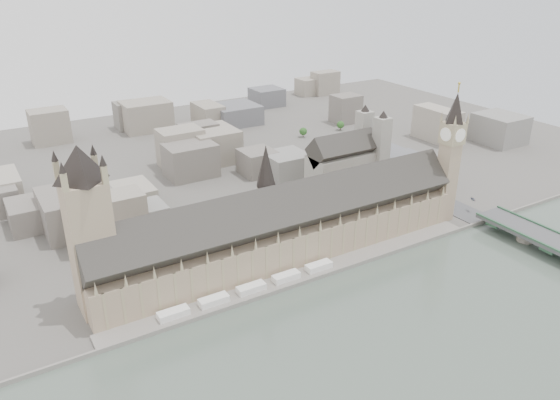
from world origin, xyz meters
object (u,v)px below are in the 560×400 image
victoria_tower (88,223)px  westminster_abbey (348,162)px  elizabeth_tower (451,148)px  palace_of_westminster (284,228)px  car_approach (473,199)px

victoria_tower → westminster_abbey: victoria_tower is taller
elizabeth_tower → westminster_abbey: (-27.08, 87.00, -33.01)m
palace_of_westminster → westminster_abbey: (110.92, 75.30, 2.38)m
westminster_abbey → palace_of_westminster: bearing=-145.8°
palace_of_westminster → victoria_tower: victoria_tower is taller
victoria_tower → car_approach: (290.19, -21.37, -44.23)m
car_approach → palace_of_westminster: bearing=-161.3°
palace_of_westminster → victoria_tower: (-122.00, 6.30, 32.50)m
elizabeth_tower → westminster_abbey: elizabeth_tower is taller
car_approach → westminster_abbey: bearing=146.2°
victoria_tower → car_approach: 294.32m
elizabeth_tower → car_approach: (30.19, -3.37, -47.11)m
victoria_tower → palace_of_westminster: bearing=-3.0°
westminster_abbey → victoria_tower: bearing=-163.5°
elizabeth_tower → car_approach: elizabeth_tower is taller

